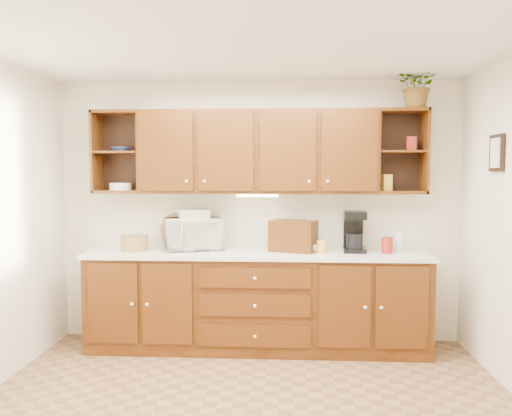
# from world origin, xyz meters

# --- Properties ---
(ceiling) EXTENTS (4.00, 4.00, 0.00)m
(ceiling) POSITION_xyz_m (0.00, 0.00, 2.60)
(ceiling) COLOR white
(ceiling) RESTS_ON back_wall
(back_wall) EXTENTS (4.00, 0.00, 4.00)m
(back_wall) POSITION_xyz_m (0.00, 1.75, 1.30)
(back_wall) COLOR #EEE4C8
(back_wall) RESTS_ON floor
(base_cabinets) EXTENTS (3.20, 0.60, 0.90)m
(base_cabinets) POSITION_xyz_m (0.00, 1.45, 0.45)
(base_cabinets) COLOR #331705
(base_cabinets) RESTS_ON floor
(countertop) EXTENTS (3.24, 0.64, 0.04)m
(countertop) POSITION_xyz_m (0.00, 1.44, 0.92)
(countertop) COLOR white
(countertop) RESTS_ON base_cabinets
(upper_cabinets) EXTENTS (3.20, 0.33, 0.80)m
(upper_cabinets) POSITION_xyz_m (0.01, 1.59, 1.89)
(upper_cabinets) COLOR #331705
(upper_cabinets) RESTS_ON back_wall
(undercabinet_light) EXTENTS (0.40, 0.05, 0.02)m
(undercabinet_light) POSITION_xyz_m (0.00, 1.53, 1.47)
(undercabinet_light) COLOR white
(undercabinet_light) RESTS_ON upper_cabinets
(framed_picture) EXTENTS (0.03, 0.24, 0.30)m
(framed_picture) POSITION_xyz_m (1.98, 0.90, 1.85)
(framed_picture) COLOR black
(framed_picture) RESTS_ON right_wall
(wicker_basket) EXTENTS (0.33, 0.33, 0.14)m
(wicker_basket) POSITION_xyz_m (-1.18, 1.45, 1.01)
(wicker_basket) COLOR #A77E45
(wicker_basket) RESTS_ON countertop
(microwave) EXTENTS (0.65, 0.54, 0.31)m
(microwave) POSITION_xyz_m (-0.63, 1.56, 1.09)
(microwave) COLOR silver
(microwave) RESTS_ON countertop
(towel_stack) EXTENTS (0.34, 0.29, 0.09)m
(towel_stack) POSITION_xyz_m (-0.63, 1.56, 1.29)
(towel_stack) COLOR #F0E870
(towel_stack) RESTS_ON microwave
(wine_bottle) EXTENTS (0.08, 0.08, 0.32)m
(wine_bottle) POSITION_xyz_m (-0.63, 1.63, 1.10)
(wine_bottle) COLOR black
(wine_bottle) RESTS_ON countertop
(woven_tray) EXTENTS (0.36, 0.15, 0.35)m
(woven_tray) POSITION_xyz_m (-0.82, 1.69, 0.95)
(woven_tray) COLOR #A77E45
(woven_tray) RESTS_ON countertop
(bread_box) EXTENTS (0.49, 0.39, 0.30)m
(bread_box) POSITION_xyz_m (0.35, 1.49, 1.09)
(bread_box) COLOR #331705
(bread_box) RESTS_ON countertop
(mug_tree) EXTENTS (0.25, 0.24, 0.27)m
(mug_tree) POSITION_xyz_m (0.48, 1.46, 0.98)
(mug_tree) COLOR #331705
(mug_tree) RESTS_ON countertop
(canister_red) EXTENTS (0.13, 0.13, 0.15)m
(canister_red) POSITION_xyz_m (1.22, 1.42, 1.01)
(canister_red) COLOR maroon
(canister_red) RESTS_ON countertop
(canister_white) EXTENTS (0.09, 0.09, 0.19)m
(canister_white) POSITION_xyz_m (1.35, 1.53, 1.04)
(canister_white) COLOR white
(canister_white) RESTS_ON countertop
(canister_yellow) EXTENTS (0.12, 0.12, 0.12)m
(canister_yellow) POSITION_xyz_m (0.61, 1.37, 1.00)
(canister_yellow) COLOR gold
(canister_yellow) RESTS_ON countertop
(coffee_maker) EXTENTS (0.23, 0.28, 0.39)m
(coffee_maker) POSITION_xyz_m (0.93, 1.51, 1.13)
(coffee_maker) COLOR black
(coffee_maker) RESTS_ON countertop
(bowl_stack) EXTENTS (0.22, 0.22, 0.04)m
(bowl_stack) POSITION_xyz_m (-1.34, 1.58, 1.92)
(bowl_stack) COLOR navy
(bowl_stack) RESTS_ON upper_cabinets
(plate_stack) EXTENTS (0.28, 0.28, 0.07)m
(plate_stack) POSITION_xyz_m (-1.36, 1.58, 1.56)
(plate_stack) COLOR white
(plate_stack) RESTS_ON upper_cabinets
(pantry_box_yellow) EXTENTS (0.10, 0.09, 0.15)m
(pantry_box_yellow) POSITION_xyz_m (1.24, 1.57, 1.60)
(pantry_box_yellow) COLOR gold
(pantry_box_yellow) RESTS_ON upper_cabinets
(pantry_box_red) EXTENTS (0.09, 0.08, 0.13)m
(pantry_box_red) POSITION_xyz_m (1.46, 1.57, 1.97)
(pantry_box_red) COLOR maroon
(pantry_box_red) RESTS_ON upper_cabinets
(potted_plant) EXTENTS (0.48, 0.45, 0.42)m
(potted_plant) POSITION_xyz_m (1.50, 1.53, 2.50)
(potted_plant) COLOR #999999
(potted_plant) RESTS_ON upper_cabinets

